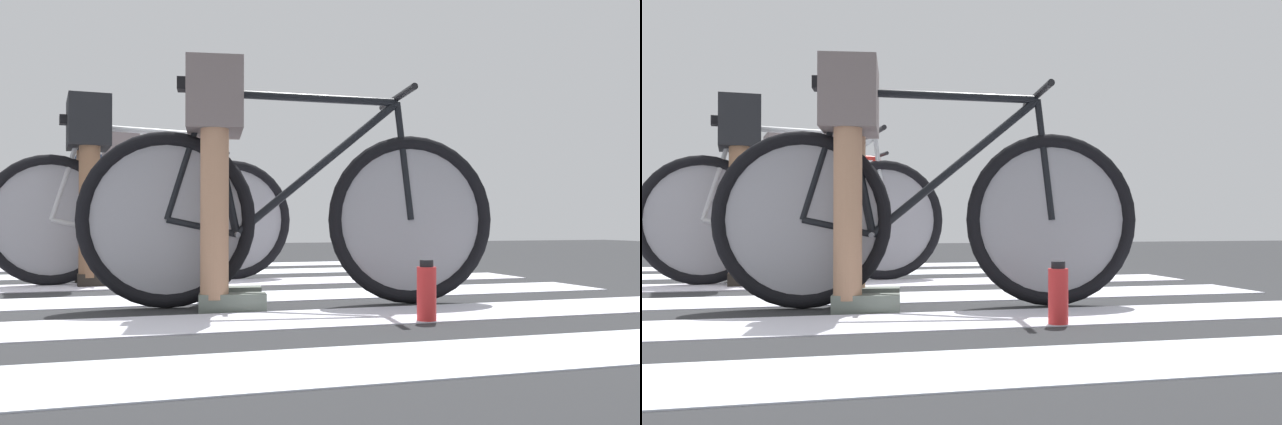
% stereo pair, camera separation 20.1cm
% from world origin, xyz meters
% --- Properties ---
extents(ground, '(18.00, 14.00, 0.02)m').
position_xyz_m(ground, '(0.00, 0.00, 0.01)').
color(ground, '#292A2C').
extents(crosswalk_markings, '(5.36, 4.24, 0.00)m').
position_xyz_m(crosswalk_markings, '(-0.00, -0.15, 0.02)').
color(crosswalk_markings, silver).
rests_on(crosswalk_markings, ground).
extents(bicycle_1_of_4, '(1.73, 0.53, 0.93)m').
position_xyz_m(bicycle_1_of_4, '(0.88, -0.89, 0.41)').
color(bicycle_1_of_4, black).
rests_on(bicycle_1_of_4, ground).
extents(cyclist_1_of_4, '(0.36, 0.44, 0.99)m').
position_xyz_m(cyclist_1_of_4, '(0.57, -0.85, 0.66)').
color(cyclist_1_of_4, '#A87A5B').
rests_on(cyclist_1_of_4, ground).
extents(bicycle_2_of_4, '(1.73, 0.52, 0.93)m').
position_xyz_m(bicycle_2_of_4, '(0.36, 0.40, 0.41)').
color(bicycle_2_of_4, black).
rests_on(bicycle_2_of_4, ground).
extents(cyclist_2_of_4, '(0.34, 0.43, 1.04)m').
position_xyz_m(cyclist_2_of_4, '(0.05, 0.37, 0.69)').
color(cyclist_2_of_4, brown).
rests_on(cyclist_2_of_4, ground).
extents(bicycle_3_of_4, '(1.73, 0.52, 0.93)m').
position_xyz_m(bicycle_3_of_4, '(0.56, 1.83, 0.41)').
color(bicycle_3_of_4, black).
rests_on(bicycle_3_of_4, ground).
extents(cyclist_3_of_4, '(0.36, 0.44, 1.02)m').
position_xyz_m(cyclist_3_of_4, '(0.25, 1.79, 0.68)').
color(cyclist_3_of_4, '#A87A5B').
rests_on(cyclist_3_of_4, ground).
extents(bicycle_4_of_4, '(1.73, 0.52, 0.93)m').
position_xyz_m(bicycle_4_of_4, '(0.30, 3.24, 0.41)').
color(bicycle_4_of_4, black).
rests_on(bicycle_4_of_4, ground).
extents(cyclist_4_of_4, '(0.34, 0.43, 0.97)m').
position_xyz_m(cyclist_4_of_4, '(-0.01, 3.22, 0.65)').
color(cyclist_4_of_4, '#A87A5B').
rests_on(cyclist_4_of_4, ground).
extents(water_bottle, '(0.07, 0.07, 0.22)m').
position_xyz_m(water_bottle, '(1.22, -1.47, 0.12)').
color(water_bottle, red).
rests_on(water_bottle, ground).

